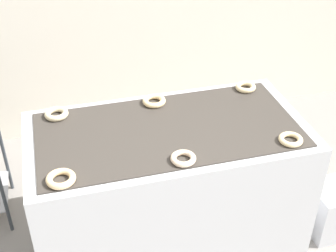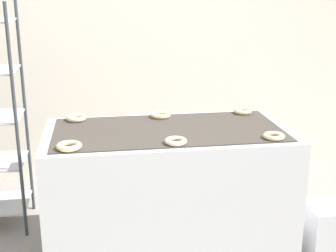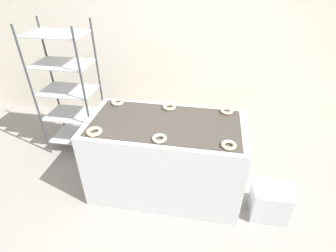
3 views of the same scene
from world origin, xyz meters
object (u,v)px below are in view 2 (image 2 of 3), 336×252
(donut_near_center, at_px, (175,141))
(donut_far_center, at_px, (160,115))
(fryer_machine, at_px, (168,192))
(glaze_bin, at_px, (331,229))
(donut_far_left, at_px, (76,118))
(donut_far_right, at_px, (243,111))
(donut_near_left, at_px, (69,146))
(donut_near_right, at_px, (274,136))

(donut_near_center, height_order, donut_far_center, donut_far_center)
(fryer_machine, xyz_separation_m, donut_near_center, (-0.00, -0.30, 0.46))
(glaze_bin, xyz_separation_m, donut_far_left, (-1.69, 0.49, 0.72))
(donut_far_right, bearing_deg, donut_far_center, -178.53)
(donut_near_left, bearing_deg, glaze_bin, 3.21)
(fryer_machine, height_order, glaze_bin, fryer_machine)
(donut_near_center, distance_m, donut_far_center, 0.58)
(donut_near_center, height_order, donut_far_right, donut_far_right)
(donut_near_center, bearing_deg, donut_far_right, 45.02)
(donut_near_right, relative_size, donut_far_right, 1.01)
(fryer_machine, relative_size, glaze_bin, 4.41)
(glaze_bin, height_order, donut_near_right, donut_near_right)
(glaze_bin, bearing_deg, donut_far_right, 135.03)
(glaze_bin, height_order, donut_far_left, donut_far_left)
(donut_near_center, bearing_deg, donut_far_left, 134.83)
(glaze_bin, relative_size, donut_near_center, 2.72)
(donut_near_right, bearing_deg, donut_near_left, -179.71)
(glaze_bin, relative_size, donut_near_right, 2.74)
(glaze_bin, xyz_separation_m, donut_near_right, (-0.49, -0.09, 0.72))
(glaze_bin, distance_m, donut_far_center, 1.41)
(donut_far_center, bearing_deg, donut_near_center, -89.49)
(fryer_machine, height_order, donut_near_center, donut_near_center)
(donut_near_right, distance_m, donut_far_left, 1.33)
(donut_far_right, bearing_deg, fryer_machine, -152.96)
(fryer_machine, relative_size, donut_near_right, 12.09)
(donut_near_right, bearing_deg, donut_far_center, 136.77)
(donut_near_left, xyz_separation_m, donut_near_right, (1.22, 0.01, -0.00))
(glaze_bin, distance_m, donut_far_right, 1.01)
(donut_far_center, bearing_deg, donut_near_right, -43.23)
(glaze_bin, bearing_deg, donut_far_left, 163.70)
(donut_near_center, height_order, donut_near_right, same)
(donut_near_right, relative_size, donut_far_center, 0.93)
(donut_near_center, bearing_deg, donut_near_right, 0.67)
(donut_near_left, distance_m, donut_near_right, 1.22)
(donut_near_left, xyz_separation_m, donut_far_right, (1.21, 0.60, -0.00))
(donut_near_center, relative_size, donut_far_left, 0.95)
(fryer_machine, height_order, donut_far_left, donut_far_left)
(fryer_machine, bearing_deg, donut_near_left, -154.28)
(fryer_machine, distance_m, donut_far_right, 0.81)
(glaze_bin, xyz_separation_m, donut_near_left, (-1.71, -0.10, 0.72))
(donut_near_right, xyz_separation_m, donut_far_center, (-0.61, 0.58, 0.00))
(glaze_bin, height_order, donut_far_right, donut_far_right)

